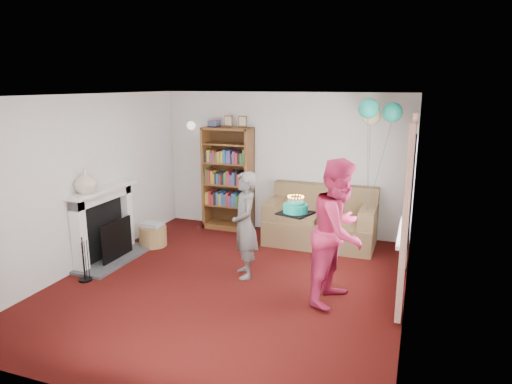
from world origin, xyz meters
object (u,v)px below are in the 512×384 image
at_px(bookcase, 229,179).
at_px(person_striped, 245,225).
at_px(birthday_cake, 296,208).
at_px(sofa, 321,222).
at_px(person_magenta, 339,232).

height_order(bookcase, person_striped, bookcase).
relative_size(person_striped, birthday_cake, 4.15).
distance_m(sofa, birthday_cake, 2.35).
height_order(sofa, birthday_cake, birthday_cake).
distance_m(person_striped, birthday_cake, 1.04).
bearing_deg(person_striped, bookcase, 178.04).
distance_m(bookcase, person_magenta, 3.33).
bearing_deg(birthday_cake, person_striped, 151.49).
xyz_separation_m(bookcase, person_magenta, (2.43, -2.27, -0.03)).
bearing_deg(person_magenta, bookcase, 59.30).
bearing_deg(bookcase, sofa, -7.22).
bearing_deg(person_magenta, person_striped, 89.69).
height_order(person_striped, person_magenta, person_magenta).
xyz_separation_m(bookcase, sofa, (1.80, -0.23, -0.57)).
height_order(person_magenta, birthday_cake, person_magenta).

